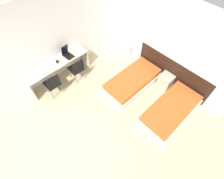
{
  "coord_description": "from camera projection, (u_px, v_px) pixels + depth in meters",
  "views": [
    {
      "loc": [
        2.15,
        0.23,
        4.56
      ],
      "look_at": [
        0.0,
        2.28,
        0.55
      ],
      "focal_mm": 28.0,
      "sensor_mm": 36.0,
      "label": 1
    }
  ],
  "objects": [
    {
      "name": "laptop",
      "position": [
        67.0,
        54.0,
        5.45
      ],
      "size": [
        0.36,
        0.27,
        0.35
      ],
      "rotation": [
        0.0,
        0.0,
        0.07
      ],
      "color": "black",
      "rests_on": "desk"
    },
    {
      "name": "bed_near_window",
      "position": [
        132.0,
        81.0,
        5.61
      ],
      "size": [
        0.94,
        1.89,
        0.42
      ],
      "color": "silver",
      "rests_on": "ground_plane"
    },
    {
      "name": "ground_plane",
      "position": [
        48.0,
        151.0,
        4.49
      ],
      "size": [
        20.0,
        20.0,
        0.0
      ],
      "primitive_type": "plane",
      "color": "beige"
    },
    {
      "name": "radiator",
      "position": [
        123.0,
        48.0,
        6.48
      ],
      "size": [
        0.71,
        0.12,
        0.53
      ],
      "color": "silver",
      "rests_on": "ground_plane"
    },
    {
      "name": "desk",
      "position": [
        57.0,
        66.0,
        5.45
      ],
      "size": [
        0.53,
        2.09,
        0.77
      ],
      "color": "beige",
      "rests_on": "ground_plane"
    },
    {
      "name": "wall_back",
      "position": [
        159.0,
        38.0,
        5.12
      ],
      "size": [
        5.13,
        0.05,
        2.7
      ],
      "color": "white",
      "rests_on": "ground_plane"
    },
    {
      "name": "wall_left",
      "position": [
        58.0,
        36.0,
        5.16
      ],
      "size": [
        0.05,
        5.15,
        2.7
      ],
      "color": "white",
      "rests_on": "ground_plane"
    },
    {
      "name": "bed_near_door",
      "position": [
        171.0,
        110.0,
        4.98
      ],
      "size": [
        0.94,
        1.89,
        0.42
      ],
      "color": "silver",
      "rests_on": "ground_plane"
    },
    {
      "name": "headboard_panel",
      "position": [
        171.0,
        73.0,
        5.49
      ],
      "size": [
        2.52,
        0.03,
        0.92
      ],
      "color": "black",
      "rests_on": "ground_plane"
    },
    {
      "name": "chair_near_notebook",
      "position": [
        53.0,
        83.0,
        5.19
      ],
      "size": [
        0.42,
        0.42,
        0.87
      ],
      "rotation": [
        0.0,
        0.0,
        -0.0
      ],
      "color": "black",
      "rests_on": "ground_plane"
    },
    {
      "name": "chair_near_laptop",
      "position": [
        77.0,
        68.0,
        5.55
      ],
      "size": [
        0.43,
        0.43,
        0.87
      ],
      "rotation": [
        0.0,
        0.0,
        -0.03
      ],
      "color": "black",
      "rests_on": "ground_plane"
    },
    {
      "name": "nightstand",
      "position": [
        165.0,
        81.0,
        5.57
      ],
      "size": [
        0.4,
        0.38,
        0.48
      ],
      "color": "beige",
      "rests_on": "ground_plane"
    },
    {
      "name": "mug",
      "position": [
        57.0,
        62.0,
        5.28
      ],
      "size": [
        0.08,
        0.08,
        0.09
      ],
      "color": "black",
      "rests_on": "desk"
    },
    {
      "name": "open_notebook",
      "position": [
        43.0,
        70.0,
        5.11
      ],
      "size": [
        0.27,
        0.2,
        0.02
      ],
      "rotation": [
        0.0,
        0.0,
        0.02
      ],
      "color": "#1E4793",
      "rests_on": "desk"
    }
  ]
}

